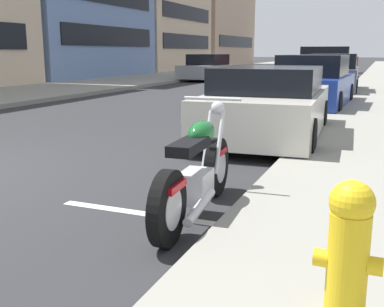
{
  "coord_description": "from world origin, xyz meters",
  "views": [
    {
      "loc": [
        -3.9,
        -5.61,
        1.59
      ],
      "look_at": [
        0.24,
        -3.92,
        0.6
      ],
      "focal_mm": 43.48,
      "sensor_mm": 36.0,
      "label": 1
    }
  ],
  "objects_px": {
    "parked_car_behind_motorcycle": "(314,84)",
    "crossing_truck": "(325,59)",
    "car_opposite_curb": "(207,68)",
    "fire_hydrant": "(349,248)",
    "parked_car_at_intersection": "(268,105)",
    "parked_car_across_street": "(333,75)",
    "parked_motorcycle": "(197,173)"
  },
  "relations": [
    {
      "from": "crossing_truck",
      "to": "car_opposite_curb",
      "type": "xyz_separation_m",
      "value": [
        -12.54,
        4.89,
        -0.33
      ]
    },
    {
      "from": "parked_car_across_street",
      "to": "crossing_truck",
      "type": "bearing_deg",
      "value": 5.35
    },
    {
      "from": "parked_motorcycle",
      "to": "parked_car_at_intersection",
      "type": "bearing_deg",
      "value": 0.36
    },
    {
      "from": "car_opposite_curb",
      "to": "fire_hydrant",
      "type": "distance_m",
      "value": 23.87
    },
    {
      "from": "parked_motorcycle",
      "to": "crossing_truck",
      "type": "bearing_deg",
      "value": 1.05
    },
    {
      "from": "parked_car_across_street",
      "to": "crossing_truck",
      "type": "distance_m",
      "value": 18.51
    },
    {
      "from": "parked_car_across_street",
      "to": "car_opposite_curb",
      "type": "xyz_separation_m",
      "value": [
        5.8,
        7.32,
        -0.03
      ]
    },
    {
      "from": "parked_car_behind_motorcycle",
      "to": "car_opposite_curb",
      "type": "bearing_deg",
      "value": 35.22
    },
    {
      "from": "parked_car_behind_motorcycle",
      "to": "parked_car_across_street",
      "type": "xyz_separation_m",
      "value": [
        5.18,
        -0.02,
        0.01
      ]
    },
    {
      "from": "parked_car_at_intersection",
      "to": "parked_car_behind_motorcycle",
      "type": "height_order",
      "value": "parked_car_behind_motorcycle"
    },
    {
      "from": "parked_motorcycle",
      "to": "parked_car_behind_motorcycle",
      "type": "relative_size",
      "value": 0.47
    },
    {
      "from": "parked_car_behind_motorcycle",
      "to": "crossing_truck",
      "type": "xyz_separation_m",
      "value": [
        23.53,
        2.42,
        0.31
      ]
    },
    {
      "from": "parked_car_behind_motorcycle",
      "to": "car_opposite_curb",
      "type": "distance_m",
      "value": 13.19
    },
    {
      "from": "parked_car_at_intersection",
      "to": "parked_car_behind_motorcycle",
      "type": "relative_size",
      "value": 0.93
    },
    {
      "from": "parked_motorcycle",
      "to": "fire_hydrant",
      "type": "height_order",
      "value": "parked_motorcycle"
    },
    {
      "from": "parked_motorcycle",
      "to": "crossing_truck",
      "type": "xyz_separation_m",
      "value": [
        33.05,
        2.62,
        0.57
      ]
    },
    {
      "from": "parked_car_at_intersection",
      "to": "parked_car_across_street",
      "type": "relative_size",
      "value": 0.99
    },
    {
      "from": "parked_car_at_intersection",
      "to": "car_opposite_curb",
      "type": "bearing_deg",
      "value": 20.92
    },
    {
      "from": "parked_motorcycle",
      "to": "car_opposite_curb",
      "type": "xyz_separation_m",
      "value": [
        20.51,
        7.51,
        0.24
      ]
    },
    {
      "from": "parked_motorcycle",
      "to": "parked_car_across_street",
      "type": "bearing_deg",
      "value": -2.76
    },
    {
      "from": "parked_car_behind_motorcycle",
      "to": "fire_hydrant",
      "type": "height_order",
      "value": "parked_car_behind_motorcycle"
    },
    {
      "from": "parked_car_at_intersection",
      "to": "parked_car_behind_motorcycle",
      "type": "xyz_separation_m",
      "value": [
        5.27,
        -0.08,
        0.06
      ]
    },
    {
      "from": "parked_motorcycle",
      "to": "fire_hydrant",
      "type": "xyz_separation_m",
      "value": [
        -1.59,
        -1.51,
        0.13
      ]
    },
    {
      "from": "parked_car_behind_motorcycle",
      "to": "crossing_truck",
      "type": "height_order",
      "value": "crossing_truck"
    },
    {
      "from": "parked_car_behind_motorcycle",
      "to": "car_opposite_curb",
      "type": "xyz_separation_m",
      "value": [
        10.99,
        7.3,
        -0.02
      ]
    },
    {
      "from": "parked_car_at_intersection",
      "to": "crossing_truck",
      "type": "distance_m",
      "value": 28.89
    },
    {
      "from": "crossing_truck",
      "to": "fire_hydrant",
      "type": "bearing_deg",
      "value": 94.32
    },
    {
      "from": "parked_motorcycle",
      "to": "crossing_truck",
      "type": "relative_size",
      "value": 0.44
    },
    {
      "from": "crossing_truck",
      "to": "parked_car_behind_motorcycle",
      "type": "bearing_deg",
      "value": 93.4
    },
    {
      "from": "parked_car_at_intersection",
      "to": "crossing_truck",
      "type": "relative_size",
      "value": 0.86
    },
    {
      "from": "parked_motorcycle",
      "to": "parked_car_across_street",
      "type": "xyz_separation_m",
      "value": [
        14.71,
        0.18,
        0.27
      ]
    },
    {
      "from": "parked_motorcycle",
      "to": "car_opposite_curb",
      "type": "bearing_deg",
      "value": 16.62
    }
  ]
}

